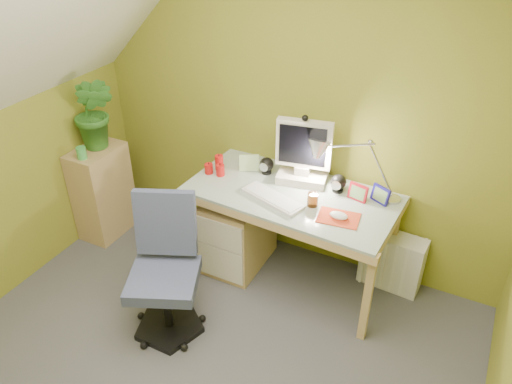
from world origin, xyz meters
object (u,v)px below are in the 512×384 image
at_px(monitor, 304,150).
at_px(radiator, 392,261).
at_px(desk, 290,237).
at_px(potted_plant, 95,113).
at_px(side_ledge, 103,192).
at_px(task_chair, 163,279).
at_px(desk_lamp, 370,155).

height_order(monitor, radiator, monitor).
distance_m(desk, radiator, 0.76).
height_order(potted_plant, radiator, potted_plant).
relative_size(desk, potted_plant, 2.41).
xyz_separation_m(monitor, side_ledge, (-1.61, -0.33, -0.61)).
relative_size(desk, task_chair, 1.62).
relative_size(desk_lamp, side_ledge, 0.81).
relative_size(potted_plant, radiator, 1.34).
relative_size(desk_lamp, potted_plant, 1.07).
height_order(monitor, task_chair, monitor).
relative_size(desk_lamp, task_chair, 0.72).
bearing_deg(desk_lamp, side_ledge, -165.50).
distance_m(desk, desk_lamp, 0.85).
distance_m(desk, side_ledge, 1.61).
bearing_deg(potted_plant, side_ledge, -113.24).
bearing_deg(task_chair, radiator, 18.54).
bearing_deg(desk, task_chair, -118.47).
bearing_deg(monitor, radiator, -3.51).
xyz_separation_m(desk, monitor, (0.00, 0.18, 0.62)).
bearing_deg(desk_lamp, monitor, -174.69).
distance_m(monitor, task_chair, 1.26).
bearing_deg(side_ledge, potted_plant, 66.76).
height_order(monitor, potted_plant, potted_plant).
height_order(side_ledge, task_chair, task_chair).
relative_size(monitor, side_ledge, 0.62).
bearing_deg(monitor, potted_plant, 179.25).
relative_size(monitor, potted_plant, 0.82).
height_order(desk, side_ledge, side_ledge).
bearing_deg(side_ledge, desk, 5.44).
relative_size(side_ledge, radiator, 1.78).
distance_m(desk_lamp, potted_plant, 2.05).
bearing_deg(desk, radiator, 24.24).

